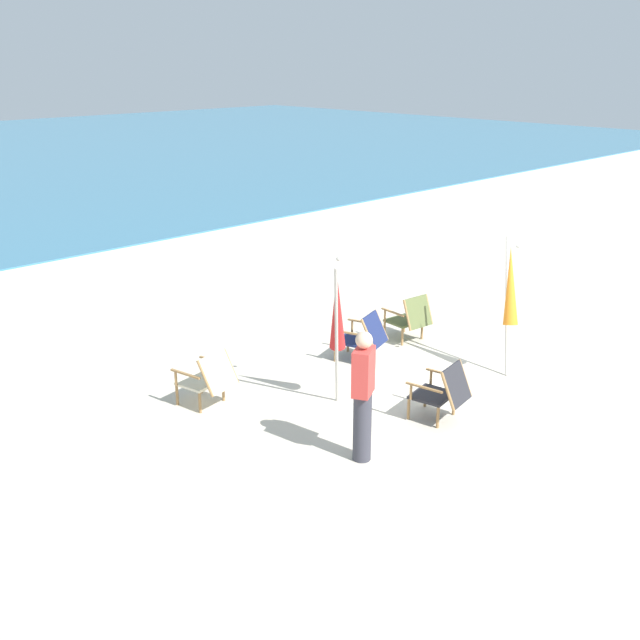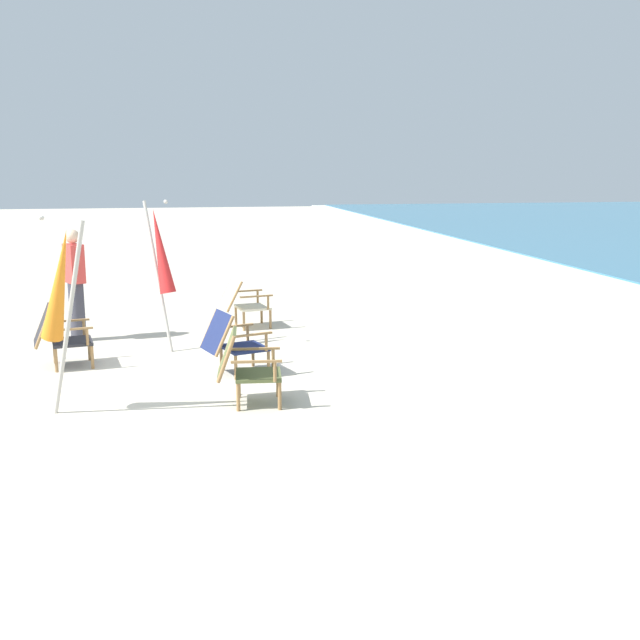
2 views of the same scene
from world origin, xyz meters
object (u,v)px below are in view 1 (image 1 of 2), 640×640
(beach_chair_back_left, at_px, (410,317))
(umbrella_furled_orange, at_px, (510,287))
(beach_chair_back_right, at_px, (443,390))
(person_near_chairs, at_px, (363,395))
(beach_chair_front_right, at_px, (363,335))
(umbrella_furled_red, at_px, (337,312))
(beach_chair_mid_center, at_px, (208,378))

(beach_chair_back_left, xyz_separation_m, umbrella_furled_orange, (0.07, -1.81, 0.91))
(beach_chair_back_left, bearing_deg, beach_chair_back_right, -132.06)
(person_near_chairs, bearing_deg, beach_chair_front_right, 42.58)
(beach_chair_front_right, xyz_separation_m, person_near_chairs, (-2.27, -2.08, 0.41))
(umbrella_furled_orange, relative_size, umbrella_furled_red, 0.98)
(beach_chair_back_left, bearing_deg, beach_chair_mid_center, 175.20)
(beach_chair_back_right, bearing_deg, beach_chair_mid_center, 128.20)
(beach_chair_back_right, distance_m, umbrella_furled_red, 1.73)
(beach_chair_front_right, height_order, beach_chair_back_left, beach_chair_back_left)
(beach_chair_mid_center, xyz_separation_m, person_near_chairs, (0.45, -2.45, 0.41))
(umbrella_furled_orange, bearing_deg, beach_chair_back_left, 92.10)
(beach_chair_front_right, distance_m, beach_chair_mid_center, 2.74)
(beach_chair_front_right, relative_size, umbrella_furled_red, 0.42)
(umbrella_furled_red, relative_size, person_near_chairs, 1.28)
(beach_chair_front_right, bearing_deg, person_near_chairs, -137.42)
(beach_chair_mid_center, distance_m, umbrella_furled_red, 1.99)
(umbrella_furled_orange, xyz_separation_m, umbrella_furled_red, (-2.71, 0.93, 0.02))
(person_near_chairs, bearing_deg, beach_chair_back_right, -1.60)
(beach_chair_back_left, height_order, umbrella_furled_red, umbrella_furled_red)
(beach_chair_back_left, distance_m, umbrella_furled_orange, 2.03)
(beach_chair_back_left, height_order, beach_chair_back_right, beach_chair_back_left)
(beach_chair_mid_center, height_order, umbrella_furled_orange, umbrella_furled_orange)
(umbrella_furled_orange, relative_size, person_near_chairs, 1.26)
(umbrella_furled_orange, xyz_separation_m, person_near_chairs, (-3.53, -0.31, -0.50))
(beach_chair_mid_center, distance_m, umbrella_furled_orange, 4.61)
(umbrella_furled_orange, distance_m, umbrella_furled_red, 2.86)
(beach_chair_front_right, height_order, beach_chair_mid_center, beach_chair_front_right)
(beach_chair_mid_center, bearing_deg, umbrella_furled_red, -43.46)
(beach_chair_back_right, bearing_deg, beach_chair_front_right, 70.41)
(beach_chair_front_right, height_order, person_near_chairs, person_near_chairs)
(beach_chair_back_right, xyz_separation_m, person_near_chairs, (-1.51, 0.04, 0.41))
(beach_chair_front_right, relative_size, beach_chair_back_left, 1.07)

